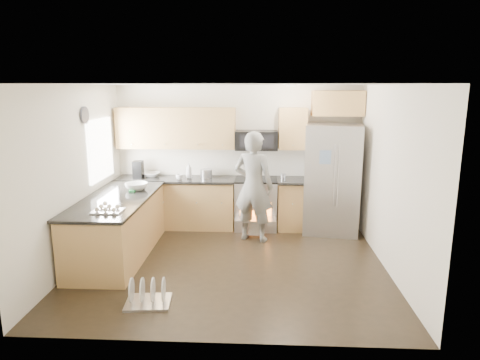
# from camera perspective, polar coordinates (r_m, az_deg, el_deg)

# --- Properties ---
(ground) EXTENTS (4.50, 4.50, 0.00)m
(ground) POSITION_cam_1_polar(r_m,az_deg,el_deg) (6.46, -1.30, -11.11)
(ground) COLOR black
(ground) RESTS_ON ground
(room_shell) EXTENTS (4.54, 4.04, 2.62)m
(room_shell) POSITION_cam_1_polar(r_m,az_deg,el_deg) (6.01, -1.72, 3.77)
(room_shell) COLOR white
(room_shell) RESTS_ON ground
(back_cabinet_run) EXTENTS (4.45, 0.64, 2.50)m
(back_cabinet_run) POSITION_cam_1_polar(r_m,az_deg,el_deg) (7.89, -4.65, 0.57)
(back_cabinet_run) COLOR #B88649
(back_cabinet_run) RESTS_ON ground
(peninsula) EXTENTS (0.96, 2.36, 1.04)m
(peninsula) POSITION_cam_1_polar(r_m,az_deg,el_deg) (6.87, -15.95, -6.00)
(peninsula) COLOR #B88649
(peninsula) RESTS_ON ground
(stove_range) EXTENTS (0.76, 0.97, 1.79)m
(stove_range) POSITION_cam_1_polar(r_m,az_deg,el_deg) (7.83, 2.14, -1.64)
(stove_range) COLOR #B7B7BC
(stove_range) RESTS_ON ground
(refrigerator) EXTENTS (1.04, 0.86, 1.94)m
(refrigerator) POSITION_cam_1_polar(r_m,az_deg,el_deg) (7.72, 12.16, 0.11)
(refrigerator) COLOR #B7B7BC
(refrigerator) RESTS_ON ground
(person) EXTENTS (0.79, 0.64, 1.87)m
(person) POSITION_cam_1_polar(r_m,az_deg,el_deg) (7.15, 1.82, -0.88)
(person) COLOR gray
(person) RESTS_ON ground
(dish_rack) EXTENTS (0.57, 0.48, 0.33)m
(dish_rack) POSITION_cam_1_polar(r_m,az_deg,el_deg) (5.47, -12.17, -14.98)
(dish_rack) COLOR #B7B7BC
(dish_rack) RESTS_ON ground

